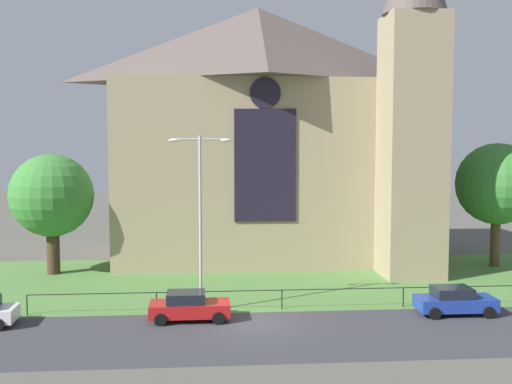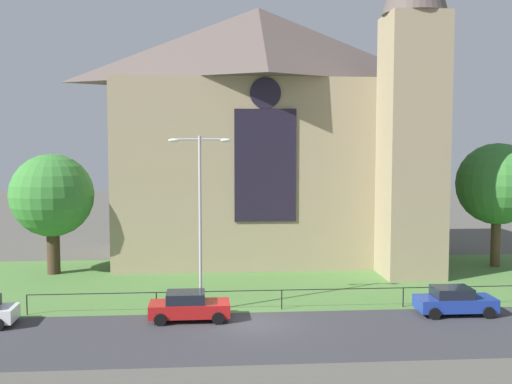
# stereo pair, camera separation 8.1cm
# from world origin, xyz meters

# --- Properties ---
(ground) EXTENTS (160.00, 160.00, 0.00)m
(ground) POSITION_xyz_m (0.00, 10.00, 0.00)
(ground) COLOR #56544C
(road_asphalt) EXTENTS (120.00, 8.00, 0.01)m
(road_asphalt) POSITION_xyz_m (0.00, -2.00, 0.00)
(road_asphalt) COLOR #38383D
(road_asphalt) RESTS_ON ground
(grass_verge) EXTENTS (120.00, 20.00, 0.01)m
(grass_verge) POSITION_xyz_m (0.00, 8.00, 0.00)
(grass_verge) COLOR #517F3D
(grass_verge) RESTS_ON ground
(church_building) EXTENTS (23.20, 16.20, 26.00)m
(church_building) POSITION_xyz_m (2.46, 17.86, 10.27)
(church_building) COLOR tan
(church_building) RESTS_ON ground
(iron_railing) EXTENTS (27.86, 0.07, 1.13)m
(iron_railing) POSITION_xyz_m (1.68, 2.50, 0.96)
(iron_railing) COLOR black
(iron_railing) RESTS_ON ground
(tree_right_far) EXTENTS (6.10, 6.10, 9.30)m
(tree_right_far) POSITION_xyz_m (19.23, 13.27, 6.21)
(tree_right_far) COLOR brown
(tree_right_far) RESTS_ON ground
(tree_left_far) EXTENTS (5.85, 5.85, 8.54)m
(tree_left_far) POSITION_xyz_m (-13.38, 13.16, 5.56)
(tree_left_far) COLOR #423021
(tree_left_far) RESTS_ON ground
(streetlamp_near) EXTENTS (3.37, 0.26, 9.70)m
(streetlamp_near) POSITION_xyz_m (-2.83, 2.40, 6.03)
(streetlamp_near) COLOR #B2B2B7
(streetlamp_near) RESTS_ON ground
(parked_car_red) EXTENTS (4.22, 2.05, 1.51)m
(parked_car_red) POSITION_xyz_m (-3.44, 0.82, 0.74)
(parked_car_red) COLOR #B21919
(parked_car_red) RESTS_ON ground
(parked_car_blue) EXTENTS (4.22, 2.06, 1.51)m
(parked_car_blue) POSITION_xyz_m (10.92, 0.78, 0.74)
(parked_car_blue) COLOR #1E3899
(parked_car_blue) RESTS_ON ground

